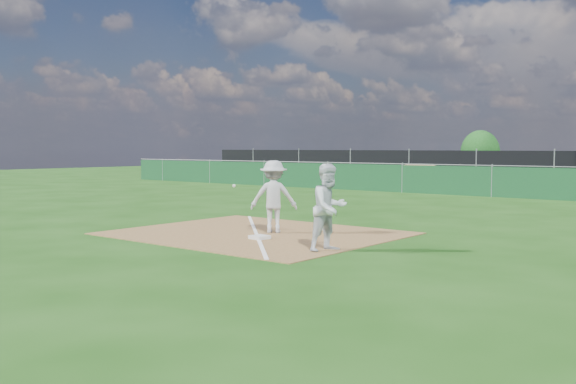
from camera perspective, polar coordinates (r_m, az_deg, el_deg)
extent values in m
plane|color=#17440E|center=(22.14, 12.89, -1.21)|extent=(90.00, 90.00, 0.00)
cube|color=brown|center=(14.66, -2.87, -3.70)|extent=(6.00, 5.00, 0.02)
cube|color=white|center=(14.66, -2.87, -3.64)|extent=(5.01, 5.01, 0.01)
cube|color=#113E1F|center=(26.67, 17.66, 0.86)|extent=(44.00, 0.05, 1.20)
ellipsoid|color=#9C734B|center=(31.93, 11.59, 1.43)|extent=(3.38, 2.60, 1.17)
cube|color=black|center=(34.23, 22.57, 1.90)|extent=(46.00, 0.04, 1.80)
cube|color=silver|center=(13.72, -2.54, -4.03)|extent=(0.39, 0.39, 0.07)
imported|color=silver|center=(14.64, -1.28, -0.42)|extent=(1.22, 1.12, 1.65)
sphere|color=white|center=(15.31, -4.82, 0.55)|extent=(0.08, 0.08, 0.08)
imported|color=silver|center=(12.15, 3.69, -1.40)|extent=(0.80, 0.93, 1.67)
imported|color=#97999E|center=(41.27, 15.61, 2.21)|extent=(4.62, 1.94, 1.56)
imported|color=black|center=(40.18, 21.48, 1.86)|extent=(4.08, 1.63, 1.32)
cylinder|color=#382316|center=(46.68, 16.68, 1.95)|extent=(0.24, 0.24, 0.89)
ellipsoid|color=#144815|center=(46.66, 16.70, 3.41)|extent=(2.66, 2.66, 3.06)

